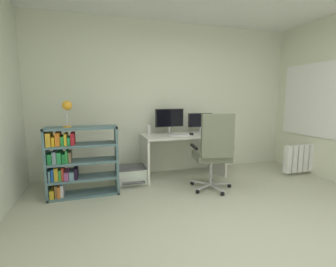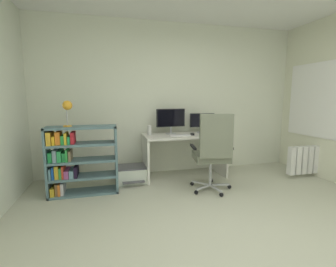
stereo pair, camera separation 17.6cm
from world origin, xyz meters
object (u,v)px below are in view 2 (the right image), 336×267
office_chair (213,150)px  printer (132,174)px  computer_mouse (192,134)px  desktop_speaker (149,130)px  bookshelf (75,160)px  desk_lamp (67,107)px  radiator (312,159)px  monitor_secondary (202,121)px  desk (184,146)px  keyboard (180,135)px  monitor_main (171,119)px

office_chair → printer: 1.41m
computer_mouse → desktop_speaker: (-0.71, 0.17, 0.07)m
printer → office_chair: bearing=-34.5°
bookshelf → desk_lamp: (-0.06, -0.00, 0.75)m
radiator → office_chair: bearing=-172.8°
printer → radiator: radiator is taller
desktop_speaker → printer: (-0.32, -0.14, -0.70)m
monitor_secondary → computer_mouse: (-0.26, -0.22, -0.19)m
computer_mouse → bookshelf: bearing=-157.9°
computer_mouse → radiator: computer_mouse is taller
desk → office_chair: size_ratio=1.20×
keyboard → office_chair: size_ratio=0.29×
monitor_secondary → computer_mouse: monitor_secondary is taller
computer_mouse → desk_lamp: bearing=-158.2°
desk → keyboard: size_ratio=4.10×
keyboard → desk_lamp: desk_lamp is taller
desk_lamp → desktop_speaker: bearing=21.1°
bookshelf → desk_lamp: size_ratio=2.76×
monitor_main → desk_lamp: 1.69m
monitor_secondary → printer: 1.54m
monitor_main → desk_lamp: size_ratio=1.45×
desk → desktop_speaker: desktop_speaker is taller
monitor_main → bookshelf: (-1.53, -0.51, -0.51)m
computer_mouse → printer: bearing=-168.8°
desktop_speaker → office_chair: 1.19m
monitor_main → keyboard: 0.36m
monitor_main → computer_mouse: 0.46m
keyboard → desk_lamp: 1.78m
desk → radiator: 2.25m
radiator → printer: bearing=170.9°
monitor_secondary → printer: (-1.29, -0.19, -0.82)m
keyboard → bookshelf: size_ratio=0.35×
monitor_secondary → keyboard: monitor_secondary is taller
monitor_main → radiator: size_ratio=0.55×
desktop_speaker → office_chair: office_chair is taller
keyboard → radiator: (2.28, -0.44, -0.45)m
keyboard → bookshelf: bookshelf is taller
printer → desktop_speaker: bearing=23.1°
bookshelf → computer_mouse: bearing=9.0°
monitor_main → desk_lamp: bearing=-162.1°
bookshelf → radiator: (3.91, -0.17, -0.19)m
desktop_speaker → printer: desktop_speaker is taller
monitor_secondary → desktop_speaker: 0.98m
monitor_main → radiator: bearing=-16.0°
office_chair → radiator: bearing=7.2°
desk_lamp → bookshelf: bearing=0.1°
desk → desktop_speaker: bearing=173.3°
monitor_main → bookshelf: monitor_main is taller
desktop_speaker → bookshelf: (-1.15, -0.47, -0.33)m
desk_lamp → radiator: bearing=-2.4°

